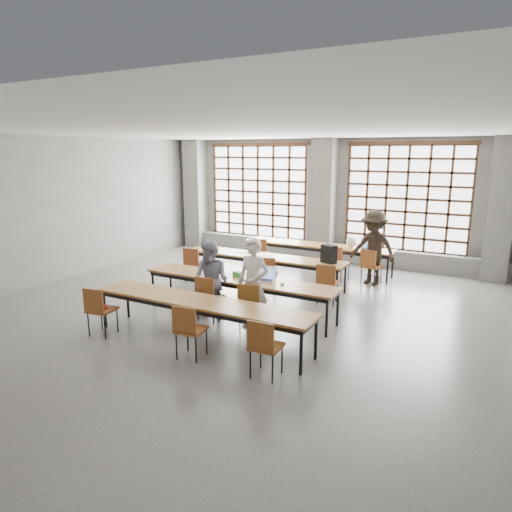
{
  "coord_description": "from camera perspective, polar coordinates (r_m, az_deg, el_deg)",
  "views": [
    {
      "loc": [
        4.51,
        -7.23,
        3.12
      ],
      "look_at": [
        0.39,
        0.4,
        1.14
      ],
      "focal_mm": 32.0,
      "sensor_mm": 36.0,
      "label": 1
    }
  ],
  "objects": [
    {
      "name": "student_back",
      "position": [
        11.2,
        14.44,
        1.0
      ],
      "size": [
        1.28,
        0.92,
        1.78
      ],
      "primitive_type": "imported",
      "rotation": [
        0.0,
        0.0,
        -0.24
      ],
      "color": "black",
      "rests_on": "floor"
    },
    {
      "name": "red_pouch",
      "position": [
        8.37,
        -18.71,
        -6.07
      ],
      "size": [
        0.21,
        0.12,
        0.06
      ],
      "primitive_type": "cube",
      "rotation": [
        0.0,
        0.0,
        -0.2
      ],
      "color": "maroon",
      "rests_on": "chair_near_left"
    },
    {
      "name": "green_box",
      "position": [
        8.95,
        -2.21,
        -2.32
      ],
      "size": [
        0.26,
        0.15,
        0.09
      ],
      "primitive_type": "cube",
      "rotation": [
        0.0,
        0.0,
        -0.27
      ],
      "color": "green",
      "rests_on": "desk_row_c"
    },
    {
      "name": "chair_mid_right",
      "position": [
        9.56,
        8.84,
        -2.96
      ],
      "size": [
        0.47,
        0.48,
        0.88
      ],
      "color": "brown",
      "rests_on": "floor"
    },
    {
      "name": "column_right",
      "position": [
        12.52,
        28.27,
        5.07
      ],
      "size": [
        0.6,
        0.55,
        3.5
      ],
      "primitive_type": "cube",
      "color": "#51514F",
      "rests_on": "floor"
    },
    {
      "name": "chair_near_left",
      "position": [
        8.3,
        -19.07,
        -5.99
      ],
      "size": [
        0.47,
        0.48,
        0.88
      ],
      "color": "brown",
      "rests_on": "floor"
    },
    {
      "name": "student_female",
      "position": [
        8.61,
        -5.61,
        -3.11
      ],
      "size": [
        0.75,
        0.59,
        1.51
      ],
      "primitive_type": "imported",
      "rotation": [
        0.0,
        0.0,
        -0.02
      ],
      "color": "#191E4C",
      "rests_on": "floor"
    },
    {
      "name": "wall_left",
      "position": [
        12.02,
        -24.32,
        5.21
      ],
      "size": [
        0.0,
        11.0,
        11.0
      ],
      "primitive_type": "plane",
      "rotation": [
        1.57,
        0.0,
        1.57
      ],
      "color": "#595957",
      "rests_on": "floor"
    },
    {
      "name": "paper_sheet_b",
      "position": [
        10.86,
        -0.61,
        0.18
      ],
      "size": [
        0.36,
        0.32,
        0.0
      ],
      "primitive_type": "cube",
      "rotation": [
        0.0,
        0.0,
        -0.47
      ],
      "color": "white",
      "rests_on": "desk_row_b"
    },
    {
      "name": "backpack",
      "position": [
        10.15,
        9.09,
        0.26
      ],
      "size": [
        0.37,
        0.3,
        0.4
      ],
      "primitive_type": "cube",
      "rotation": [
        0.0,
        0.0,
        -0.38
      ],
      "color": "black",
      "rests_on": "desk_row_b"
    },
    {
      "name": "plastic_bag",
      "position": [
        11.91,
        11.83,
        1.73
      ],
      "size": [
        0.32,
        0.29,
        0.29
      ],
      "primitive_type": "ellipsoid",
      "rotation": [
        0.0,
        0.0,
        0.38
      ],
      "color": "white",
      "rests_on": "desk_row_a"
    },
    {
      "name": "chair_back_right",
      "position": [
        11.16,
        14.09,
        -0.89
      ],
      "size": [
        0.5,
        0.51,
        0.88
      ],
      "color": "brown",
      "rests_on": "floor"
    },
    {
      "name": "paper_sheet_a",
      "position": [
        11.09,
        -1.71,
        0.44
      ],
      "size": [
        0.32,
        0.25,
        0.0
      ],
      "primitive_type": "cube",
      "rotation": [
        0.0,
        0.0,
        0.15
      ],
      "color": "white",
      "rests_on": "desk_row_b"
    },
    {
      "name": "window_left",
      "position": [
        14.39,
        0.27,
        8.02
      ],
      "size": [
        3.32,
        0.12,
        3.0
      ],
      "color": "white",
      "rests_on": "wall_back"
    },
    {
      "name": "ceiling",
      "position": [
        8.53,
        -3.71,
        15.41
      ],
      "size": [
        11.0,
        11.0,
        0.0
      ],
      "primitive_type": "plane",
      "rotation": [
        3.14,
        0.0,
        0.0
      ],
      "color": "silver",
      "rests_on": "floor"
    },
    {
      "name": "desk_row_d",
      "position": [
        7.63,
        -6.9,
        -6.0
      ],
      "size": [
        4.0,
        0.7,
        0.73
      ],
      "color": "brown",
      "rests_on": "floor"
    },
    {
      "name": "column_left",
      "position": [
        15.43,
        -7.55,
        7.68
      ],
      "size": [
        0.6,
        0.55,
        3.5
      ],
      "primitive_type": "cube",
      "color": "#51514F",
      "rests_on": "floor"
    },
    {
      "name": "laptop_front",
      "position": [
        8.69,
        1.23,
        -2.66
      ],
      "size": [
        0.41,
        0.36,
        0.26
      ],
      "color": "#B0AFB4",
      "rests_on": "desk_row_c"
    },
    {
      "name": "column_mid",
      "position": [
        13.31,
        8.48,
        6.84
      ],
      "size": [
        0.6,
        0.55,
        3.5
      ],
      "primitive_type": "cube",
      "color": "#51514F",
      "rests_on": "floor"
    },
    {
      "name": "desk_row_c",
      "position": [
        8.89,
        -2.19,
        -3.16
      ],
      "size": [
        4.0,
        0.7,
        0.73
      ],
      "color": "brown",
      "rests_on": "floor"
    },
    {
      "name": "chair_front_left",
      "position": [
        8.57,
        -6.04,
        -4.74
      ],
      "size": [
        0.44,
        0.45,
        0.88
      ],
      "color": "brown",
      "rests_on": "floor"
    },
    {
      "name": "mouse",
      "position": [
        8.42,
        3.32,
        -3.49
      ],
      "size": [
        0.11,
        0.08,
        0.04
      ],
      "primitive_type": "ellipsoid",
      "rotation": [
        0.0,
        0.0,
        0.17
      ],
      "color": "silver",
      "rests_on": "desk_row_c"
    },
    {
      "name": "wall_back",
      "position": [
        13.57,
        8.89,
        6.94
      ],
      "size": [
        10.0,
        0.0,
        10.0
      ],
      "primitive_type": "plane",
      "rotation": [
        1.57,
        0.0,
        0.0
      ],
      "color": "#595957",
      "rests_on": "floor"
    },
    {
      "name": "floor",
      "position": [
        9.07,
        -3.39,
        -7.25
      ],
      "size": [
        11.0,
        11.0,
        0.0
      ],
      "primitive_type": "plane",
      "color": "#4F4F4C",
      "rests_on": "ground"
    },
    {
      "name": "chair_back_left",
      "position": [
        12.2,
        0.52,
        0.66
      ],
      "size": [
        0.51,
        0.51,
        0.88
      ],
      "color": "brown",
      "rests_on": "floor"
    },
    {
      "name": "paper_sheet_c",
      "position": [
        10.72,
        1.39,
        0.01
      ],
      "size": [
        0.34,
        0.28,
        0.0
      ],
      "primitive_type": "cube",
      "rotation": [
        0.0,
        0.0,
        0.27
      ],
      "color": "white",
      "rests_on": "desk_row_b"
    },
    {
      "name": "desk_row_a",
      "position": [
        12.18,
        7.66,
        1.14
      ],
      "size": [
        4.0,
        0.7,
        0.73
      ],
      "color": "brown",
      "rests_on": "floor"
    },
    {
      "name": "chair_mid_centre",
      "position": [
        10.09,
        1.41,
        -1.96
      ],
      "size": [
        0.53,
        0.53,
        0.88
      ],
      "color": "maroon",
      "rests_on": "floor"
    },
    {
      "name": "laptop_back",
      "position": [
        11.86,
        13.87,
        1.19
      ],
      "size": [
        0.44,
        0.41,
        0.26
      ],
      "color": "#B3B3B8",
      "rests_on": "desk_row_a"
    },
    {
      "name": "chair_near_right",
      "position": [
        6.44,
        1.01,
        -10.79
      ],
      "size": [
        0.44,
        0.44,
        0.88
      ],
      "color": "brown",
      "rests_on": "floor"
    },
    {
      "name": "sill_ledge",
      "position": [
        13.62,
        8.39,
        0.58
      ],
      "size": [
        9.8,
        0.35,
        0.5
      ],
      "primitive_type": "cube",
      "color": "#51514F",
      "rests_on": "floor"
    },
    {
      "name": "chair_front_right",
      "position": [
        8.11,
        -0.7,
        -5.69
      ],
      "size": [
        0.49,
        0.49,
        0.88
      ],
      "color": "brown",
      "rests_on": "floor"
    },
    {
      "name": "student_male",
      "position": [
        8.14,
        -0.35,
        -3.49
      ],
      "size": [
        0.61,
        0.4,
        1.65
      ],
      "primitive_type": "imported",
      "rotation": [
        0.0,
        0.0,
        -0.02
      ],
      "color": "silver",
      "rests_on": "floor"
    },
    {
      "name": "phone",
      "position": [
        8.7,
        -1.51,
        -3.02
      ],
      "size": [
        0.14,
        0.08,
        0.01
      ],
      "primitive_type": "cube",
      "rotation": [
        0.0,
        0.0,
        0.12
      ],
      "color": "black",
      "rests_on": "desk_row_c"
    },
    {
      "name": "window_right",
      "position": [
        12.91,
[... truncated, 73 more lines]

